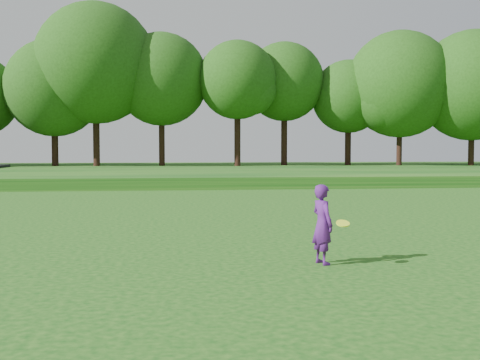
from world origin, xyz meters
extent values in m
plane|color=#0D4610|center=(0.00, 0.00, 0.00)|extent=(140.00, 140.00, 0.00)
cube|color=#0D4610|center=(0.00, 34.00, 0.30)|extent=(130.00, 30.00, 0.60)
cube|color=gray|center=(0.00, 20.00, 0.02)|extent=(130.00, 1.60, 0.04)
imported|color=#541A75|center=(2.69, 0.15, 0.72)|extent=(0.49, 0.60, 1.43)
cylinder|color=#E3FF28|center=(2.96, -0.20, 0.77)|extent=(0.24, 0.23, 0.11)
camera|label=1|loc=(-0.07, -10.28, 2.10)|focal=45.00mm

